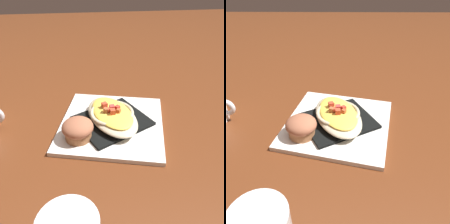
{
  "view_description": "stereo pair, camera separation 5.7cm",
  "coord_description": "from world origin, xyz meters",
  "views": [
    {
      "loc": [
        -0.47,
        0.05,
        0.37
      ],
      "look_at": [
        0.0,
        0.0,
        0.04
      ],
      "focal_mm": 37.61,
      "sensor_mm": 36.0,
      "label": 1
    },
    {
      "loc": [
        -0.47,
        -0.01,
        0.37
      ],
      "look_at": [
        0.0,
        0.0,
        0.04
      ],
      "focal_mm": 37.61,
      "sensor_mm": 36.0,
      "label": 2
    }
  ],
  "objects": [
    {
      "name": "ground_plane",
      "position": [
        0.0,
        0.0,
        0.0
      ],
      "size": [
        2.6,
        2.6,
        0.0
      ],
      "primitive_type": "plane",
      "color": "brown"
    },
    {
      "name": "gratin_dish",
      "position": [
        -0.0,
        0.0,
        0.03
      ],
      "size": [
        0.2,
        0.16,
        0.04
      ],
      "color": "beige",
      "rests_on": "folded_napkin"
    },
    {
      "name": "muffin",
      "position": [
        -0.05,
        0.08,
        0.04
      ],
      "size": [
        0.07,
        0.07,
        0.05
      ],
      "color": "#A0653E",
      "rests_on": "square_plate"
    },
    {
      "name": "square_plate",
      "position": [
        0.0,
        0.0,
        0.01
      ],
      "size": [
        0.3,
        0.3,
        0.01
      ],
      "primitive_type": "cube",
      "rotation": [
        0.0,
        0.0,
        -0.23
      ],
      "color": "white",
      "rests_on": "ground_plane"
    },
    {
      "name": "folded_napkin",
      "position": [
        0.0,
        0.0,
        0.01
      ],
      "size": [
        0.2,
        0.21,
        0.01
      ],
      "primitive_type": "cube",
      "rotation": [
        0.0,
        0.0,
        0.48
      ],
      "color": "black",
      "rests_on": "square_plate"
    }
  ]
}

